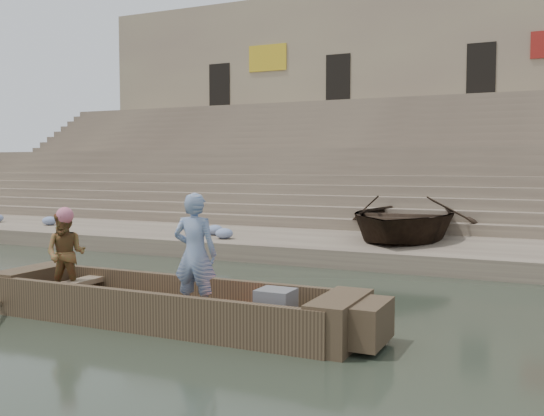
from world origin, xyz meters
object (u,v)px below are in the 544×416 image
Objects in this scene: standing_man at (195,254)px; rowing_man at (66,254)px; main_rowboat at (167,315)px; television at (275,304)px; beached_rowboat at (403,217)px.

standing_man reaches higher than rowing_man.
main_rowboat is 1.70m from television.
main_rowboat is 1.97m from rowing_man.
standing_man is at bearing -99.07° from beached_rowboat.
main_rowboat is at bearing -103.33° from beached_rowboat.
rowing_man is at bearing -179.36° from television.
television is at bearing -91.48° from beached_rowboat.
rowing_man is (-1.82, -0.04, 0.76)m from main_rowboat.
main_rowboat is 0.97× the size of beached_rowboat.
beached_rowboat reaches higher than television.
rowing_man is (-2.41, 0.16, -0.17)m from standing_man.
rowing_man is 0.25× the size of beached_rowboat.
rowing_man is 3.52m from television.
beached_rowboat is at bearing 45.48° from rowing_man.
television is (1.08, 0.19, -0.62)m from standing_man.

